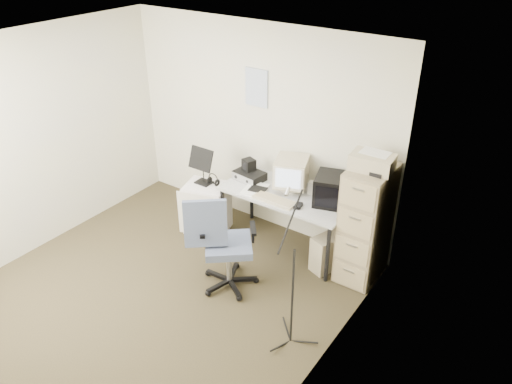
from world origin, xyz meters
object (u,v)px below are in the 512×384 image
Objects in this scene: desk at (286,220)px; office_chair at (228,244)px; filing_cabinet at (365,224)px; side_cart at (207,208)px.

office_chair is (-0.12, -0.94, 0.17)m from desk.
filing_cabinet is 1.45m from office_chair.
desk is 1.41× the size of office_chair.
side_cart is (-0.87, 0.71, -0.22)m from office_chair.
desk is 1.02m from side_cart.
filing_cabinet is 2.07× the size of side_cart.
desk is at bearing 43.24° from office_chair.
office_chair is 1.14m from side_cart.
side_cart is (-1.94, -0.27, -0.34)m from filing_cabinet.
desk is at bearing -3.05° from side_cart.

